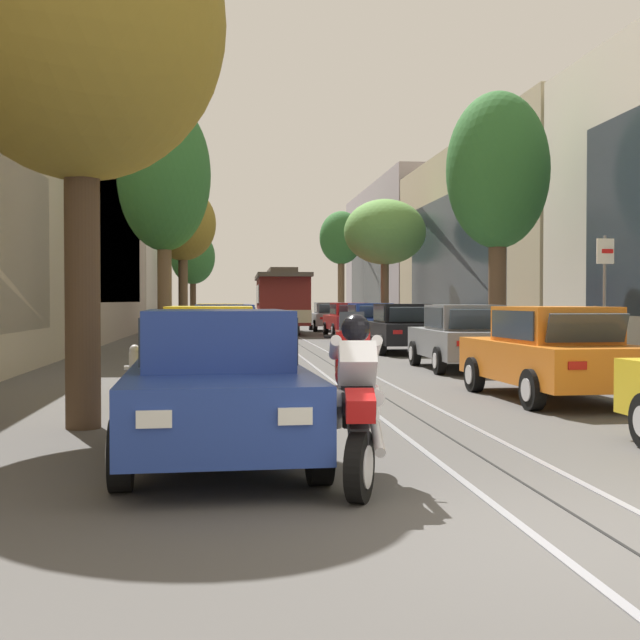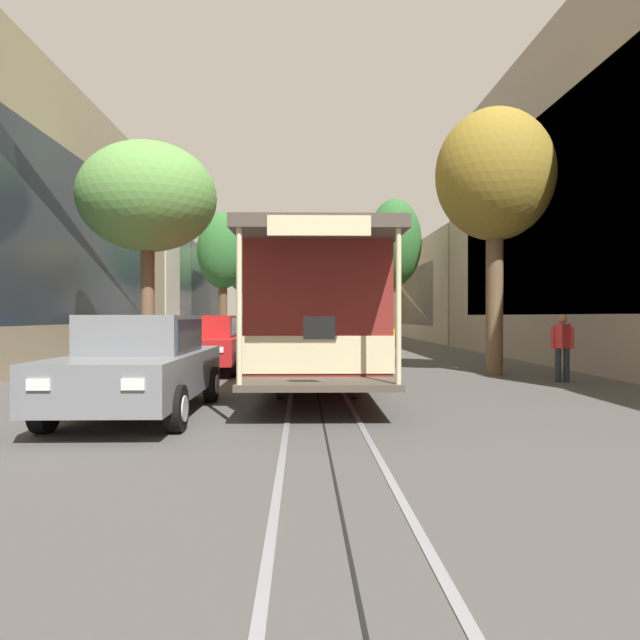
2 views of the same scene
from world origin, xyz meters
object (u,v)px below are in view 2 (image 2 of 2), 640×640
object	(u,v)px
street_tree_kerb_right_mid	(148,199)
pedestrian_on_right_pavement	(217,327)
street_tree_kerb_right_near	(245,270)
street_tree_kerb_right_second	(223,252)
street_sign_post	(245,313)
parked_car_grey_mid_right	(260,328)
parked_car_grey_far_right	(141,364)
street_tree_kerb_left_near	(364,269)
parked_car_black_fourth_right	(253,331)
parked_car_blue_fifth_right	(235,336)
pedestrian_on_left_pavement	(562,344)
street_tree_kerb_left_second	(395,244)
parked_car_orange_second_right	(269,326)
cable_car_trolley	(316,312)
pedestrian_crossing_far	(178,328)
parked_car_blue_mid_left	(354,329)
parked_car_yellow_fourth_left	(369,332)
parked_car_yellow_near_right	(271,325)
parked_car_yellow_second_left	(348,327)
parked_car_red_sixth_right	(207,343)
street_tree_kerb_left_mid	(495,178)
parked_car_blue_near_left	(339,325)
motorcycle_with_rider	(324,325)
fire_hydrant	(370,332)

from	to	relation	value
street_tree_kerb_right_mid	pedestrian_on_right_pavement	bearing A→B (deg)	-86.82
street_tree_kerb_right_near	street_tree_kerb_right_second	xyz separation A→B (m)	(-0.16, 13.77, -0.08)
pedestrian_on_right_pavement	street_sign_post	xyz separation A→B (m)	(-1.40, -3.48, 0.92)
parked_car_grey_mid_right	street_sign_post	world-z (taller)	street_sign_post
parked_car_grey_far_right	street_tree_kerb_left_near	bearing A→B (deg)	-102.04
parked_car_black_fourth_right	parked_car_blue_fifth_right	distance (m)	6.71
street_tree_kerb_right_near	street_tree_kerb_right_mid	world-z (taller)	street_tree_kerb_right_near
parked_car_black_fourth_right	street_tree_kerb_left_near	distance (m)	17.54
pedestrian_on_left_pavement	pedestrian_on_right_pavement	distance (m)	26.20
street_tree_kerb_left_second	street_sign_post	xyz separation A→B (m)	(9.05, -10.54, -3.61)
parked_car_orange_second_right	street_tree_kerb_right_near	world-z (taller)	street_tree_kerb_right_near
cable_car_trolley	pedestrian_crossing_far	world-z (taller)	cable_car_trolley
parked_car_blue_mid_left	street_sign_post	xyz separation A→B (m)	(7.24, -6.56, 1.00)
parked_car_yellow_fourth_left	parked_car_yellow_near_right	bearing A→B (deg)	-73.70
parked_car_yellow_second_left	parked_car_yellow_near_right	size ratio (longest dim) A/B	1.00
street_tree_kerb_left_second	street_tree_kerb_right_near	size ratio (longest dim) A/B	1.07
parked_car_red_sixth_right	parked_car_yellow_second_left	bearing A→B (deg)	-103.72
street_tree_kerb_left_near	street_tree_kerb_left_mid	size ratio (longest dim) A/B	1.04
pedestrian_crossing_far	street_tree_kerb_right_mid	bearing A→B (deg)	98.48
parked_car_blue_near_left	street_tree_kerb_right_near	xyz separation A→B (m)	(7.85, 0.35, 4.54)
motorcycle_with_rider	street_sign_post	xyz separation A→B (m)	(5.99, 7.84, 0.97)
parked_car_red_sixth_right	street_tree_kerb_right_mid	bearing A→B (deg)	-8.41
street_tree_kerb_left_near	street_tree_kerb_right_near	distance (m)	9.84
parked_car_yellow_second_left	parked_car_grey_far_right	bearing A→B (deg)	79.37
parked_car_blue_near_left	street_tree_kerb_left_second	distance (m)	17.62
parked_car_yellow_near_right	parked_car_grey_mid_right	size ratio (longest dim) A/B	1.01
fire_hydrant	parked_car_grey_mid_right	bearing A→B (deg)	25.73
street_tree_kerb_left_near	street_tree_kerb_right_mid	bearing A→B (deg)	71.60
parked_car_grey_mid_right	pedestrian_on_left_pavement	size ratio (longest dim) A/B	2.72
parked_car_yellow_second_left	street_sign_post	distance (m)	7.51
street_tree_kerb_right_mid	pedestrian_on_left_pavement	size ratio (longest dim) A/B	4.03
street_tree_kerb_right_mid	pedestrian_crossing_far	bearing A→B (deg)	-81.52
cable_car_trolley	fire_hydrant	bearing A→B (deg)	-99.64
street_sign_post	cable_car_trolley	bearing A→B (deg)	99.20
parked_car_blue_mid_left	parked_car_red_sixth_right	distance (m)	18.55
street_tree_kerb_left_near	street_tree_kerb_left_second	size ratio (longest dim) A/B	0.95
street_tree_kerb_left_second	street_tree_kerb_right_mid	world-z (taller)	street_tree_kerb_left_second
parked_car_blue_mid_left	street_tree_kerb_left_near	xyz separation A→B (m)	(-1.78, -10.55, 4.48)
parked_car_blue_fifth_right	fire_hydrant	bearing A→B (deg)	-113.66
street_tree_kerb_right_near	street_tree_kerb_left_mid	bearing A→B (deg)	107.57
parked_car_black_fourth_right	street_tree_kerb_left_near	bearing A→B (deg)	-116.00
parked_car_blue_fifth_right	street_tree_kerb_right_near	bearing A→B (deg)	-85.04
parked_car_yellow_second_left	pedestrian_crossing_far	xyz separation A→B (m)	(9.46, 12.46, 0.17)
parked_car_yellow_second_left	street_tree_kerb_left_near	bearing A→B (deg)	-113.34
parked_car_grey_far_right	street_tree_kerb_right_second	distance (m)	23.72
parked_car_blue_near_left	pedestrian_crossing_far	bearing A→B (deg)	63.42
parked_car_yellow_second_left	parked_car_blue_near_left	bearing A→B (deg)	-88.15
parked_car_yellow_fourth_left	parked_car_blue_fifth_right	xyz separation A→B (m)	(5.92, 5.31, 0.00)
cable_car_trolley	street_sign_post	world-z (taller)	cable_car_trolley
parked_car_blue_mid_left	street_tree_kerb_right_second	xyz separation A→B (m)	(7.68, 1.19, 4.47)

